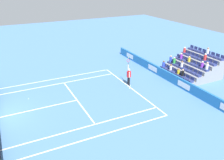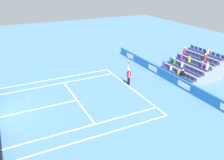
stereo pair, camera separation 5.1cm
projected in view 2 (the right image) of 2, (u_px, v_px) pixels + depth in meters
The scene contains 12 objects.
line_baseline at pixel (131, 88), 22.88m from camera, with size 10.97×0.10×0.01m, color white.
line_service at pixel (77, 100), 20.65m from camera, with size 8.23×0.10×0.01m, color white.
line_centre_service at pixel (40, 108), 19.35m from camera, with size 0.10×6.40×0.01m, color white.
line_singles_sideline_left at pixel (60, 84), 23.85m from camera, with size 0.10×11.89×0.01m, color white.
line_singles_sideline_right at pixel (89, 126), 17.09m from camera, with size 0.10×11.89×0.01m, color white.
line_doubles_sideline_left at pixel (56, 79), 24.97m from camera, with size 0.10×11.89×0.01m, color white.
line_doubles_sideline_right at pixel (96, 136), 15.96m from camera, with size 0.10×11.89×0.01m, color white.
line_centre_mark at pixel (130, 88), 22.83m from camera, with size 0.10×0.20×0.01m, color white.
sponsor_barrier at pixel (168, 76), 24.46m from camera, with size 20.15×0.22×0.95m.
tennis_player at pixel (129, 76), 23.06m from camera, with size 0.52×0.38×2.85m.
stadium_stand at pixel (194, 67), 25.76m from camera, with size 4.96×4.75×2.97m.
loose_tennis_ball at pixel (29, 99), 20.82m from camera, with size 0.07×0.07×0.07m, color #D1E533.
Camera 2 is at (-17.68, -1.10, 9.92)m, focal length 37.85 mm.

